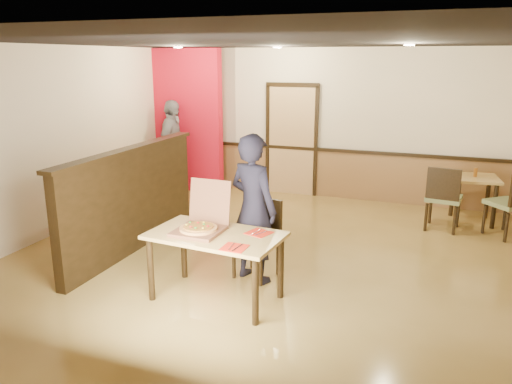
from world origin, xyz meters
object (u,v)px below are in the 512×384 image
(diner, at_px, (253,209))
(condiment, at_px, (475,172))
(pizza_box, at_px, (201,225))
(passerby, at_px, (173,147))
(side_chair_left, at_px, (443,196))
(main_table, at_px, (215,243))
(diner_chair, at_px, (259,235))
(side_table, at_px, (474,187))

(diner, bearing_deg, condiment, -106.96)
(diner, relative_size, pizza_box, 3.02)
(condiment, bearing_deg, passerby, -179.09)
(condiment, bearing_deg, side_chair_left, -125.13)
(pizza_box, bearing_deg, main_table, -5.20)
(diner_chair, xyz_separation_m, diner, (-0.02, -0.15, 0.37))
(side_chair_left, bearing_deg, pizza_box, 59.73)
(side_chair_left, distance_m, side_table, 0.78)
(passerby, bearing_deg, condiment, -98.91)
(pizza_box, bearing_deg, passerby, 124.13)
(condiment, bearing_deg, pizza_box, -126.94)
(passerby, relative_size, condiment, 12.85)
(main_table, xyz_separation_m, diner_chair, (0.23, 0.78, -0.14))
(pizza_box, bearing_deg, condiment, 53.81)
(side_chair_left, relative_size, pizza_box, 1.73)
(diner, distance_m, passerby, 4.35)
(pizza_box, bearing_deg, side_chair_left, 53.47)
(condiment, bearing_deg, main_table, -125.07)
(side_table, relative_size, diner, 0.44)
(passerby, bearing_deg, pizza_box, -156.45)
(main_table, bearing_deg, pizza_box, 178.77)
(diner_chair, height_order, passerby, passerby)
(passerby, height_order, pizza_box, passerby)
(main_table, height_order, side_chair_left, side_chair_left)
(side_chair_left, distance_m, diner, 3.43)
(diner_chair, bearing_deg, side_table, 64.67)
(side_table, distance_m, condiment, 0.25)
(side_table, bearing_deg, diner_chair, -129.00)
(main_table, xyz_separation_m, condiment, (2.77, 3.95, 0.17))
(main_table, xyz_separation_m, side_table, (2.78, 3.93, -0.08))
(main_table, relative_size, passerby, 0.82)
(diner_chair, relative_size, side_chair_left, 0.93)
(main_table, distance_m, pizza_box, 0.25)
(side_table, distance_m, diner, 4.20)
(side_chair_left, xyz_separation_m, side_table, (0.46, 0.63, 0.02))
(pizza_box, bearing_deg, diner, 58.50)
(main_table, bearing_deg, side_table, 59.47)
(diner_chair, height_order, diner, diner)
(side_chair_left, xyz_separation_m, passerby, (-5.03, 0.56, 0.36))
(pizza_box, relative_size, condiment, 4.15)
(side_table, relative_size, passerby, 0.43)
(diner_chair, bearing_deg, pizza_box, -104.63)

